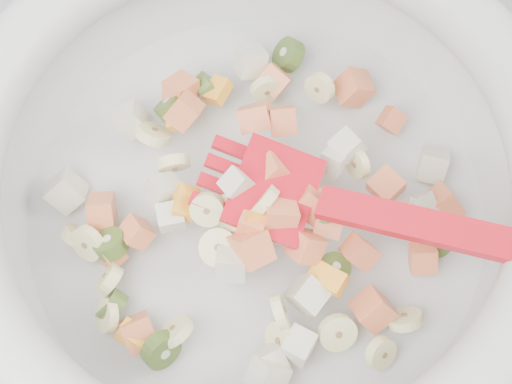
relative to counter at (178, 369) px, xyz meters
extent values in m
cube|color=gray|center=(0.00, 0.00, 0.00)|extent=(2.00, 0.60, 0.90)
cylinder|color=silver|center=(0.11, 0.01, 0.46)|extent=(0.36, 0.36, 0.02)
torus|color=silver|center=(0.11, 0.01, 0.54)|extent=(0.44, 0.44, 0.05)
cylinder|color=beige|center=(0.11, -0.01, 0.52)|extent=(0.03, 0.03, 0.04)
cylinder|color=beige|center=(0.03, -0.08, 0.49)|extent=(0.03, 0.03, 0.03)
cylinder|color=beige|center=(0.04, 0.08, 0.49)|extent=(0.04, 0.03, 0.03)
cylinder|color=beige|center=(0.13, 0.10, 0.49)|extent=(0.03, 0.02, 0.03)
cylinder|color=beige|center=(0.09, -0.01, 0.52)|extent=(0.04, 0.04, 0.02)
cylinder|color=beige|center=(0.10, -0.10, 0.49)|extent=(0.03, 0.04, 0.03)
cylinder|color=beige|center=(0.17, -0.12, 0.48)|extent=(0.03, 0.03, 0.03)
cylinder|color=beige|center=(0.05, 0.04, 0.51)|extent=(0.03, 0.01, 0.03)
cylinder|color=beige|center=(0.17, 0.09, 0.50)|extent=(0.03, 0.03, 0.03)
cylinder|color=beige|center=(0.07, 0.00, 0.52)|extent=(0.03, 0.03, 0.03)
cylinder|color=beige|center=(-0.02, 0.00, 0.49)|extent=(0.03, 0.03, 0.03)
cylinder|color=beige|center=(0.19, -0.10, 0.48)|extent=(0.03, 0.03, 0.02)
cylinder|color=beige|center=(-0.03, 0.01, 0.48)|extent=(0.03, 0.03, 0.02)
cylinder|color=beige|center=(0.10, -0.08, 0.50)|extent=(0.01, 0.03, 0.03)
cylinder|color=beige|center=(0.14, -0.10, 0.49)|extent=(0.03, 0.02, 0.03)
cylinder|color=beige|center=(-0.01, -0.03, 0.49)|extent=(0.03, 0.02, 0.03)
cylinder|color=beige|center=(0.18, 0.02, 0.50)|extent=(0.02, 0.03, 0.03)
cylinder|color=beige|center=(-0.01, -0.06, 0.49)|extent=(0.02, 0.03, 0.03)
cylinder|color=beige|center=(0.07, -0.03, 0.51)|extent=(0.04, 0.04, 0.02)
cube|color=#FF8150|center=(-0.01, 0.02, 0.49)|extent=(0.02, 0.03, 0.03)
cube|color=#FF8150|center=(0.01, -0.07, 0.49)|extent=(0.03, 0.03, 0.03)
cube|color=#FF8150|center=(0.02, 0.00, 0.49)|extent=(0.03, 0.03, 0.03)
cube|color=#FF8150|center=(0.20, 0.00, 0.49)|extent=(0.03, 0.03, 0.02)
cube|color=#FF8150|center=(0.22, 0.06, 0.48)|extent=(0.02, 0.03, 0.03)
cube|color=#FF8150|center=(0.24, -0.02, 0.48)|extent=(0.03, 0.04, 0.04)
cube|color=#FF8150|center=(0.09, -0.04, 0.52)|extent=(0.03, 0.04, 0.04)
cube|color=#FF8150|center=(0.12, 0.07, 0.51)|extent=(0.03, 0.03, 0.03)
cube|color=#FF8150|center=(0.22, -0.04, 0.48)|extent=(0.03, 0.03, 0.03)
cube|color=#FF8150|center=(0.17, -0.05, 0.50)|extent=(0.03, 0.03, 0.03)
cube|color=#FF8150|center=(0.14, -0.01, 0.51)|extent=(0.03, 0.03, 0.03)
cube|color=#FF8150|center=(0.15, -0.02, 0.51)|extent=(0.03, 0.03, 0.03)
cube|color=#FF8150|center=(0.14, 0.11, 0.49)|extent=(0.03, 0.03, 0.03)
cube|color=#FF8150|center=(0.06, 0.11, 0.50)|extent=(0.03, 0.03, 0.03)
cube|color=#FF8150|center=(0.21, -0.06, 0.49)|extent=(0.02, 0.03, 0.03)
cube|color=#FF8150|center=(0.06, 0.09, 0.50)|extent=(0.03, 0.03, 0.04)
cube|color=#FF8150|center=(0.14, 0.06, 0.51)|extent=(0.02, 0.03, 0.03)
cube|color=#FF8150|center=(0.12, -0.02, 0.52)|extent=(0.03, 0.03, 0.03)
cube|color=#FF8150|center=(0.20, 0.09, 0.49)|extent=(0.03, 0.03, 0.03)
cube|color=#FF8150|center=(0.17, -0.09, 0.48)|extent=(0.03, 0.04, 0.04)
cube|color=#FF8150|center=(0.13, -0.04, 0.51)|extent=(0.03, 0.03, 0.03)
cube|color=#FF8150|center=(-0.01, -0.01, 0.48)|extent=(0.03, 0.03, 0.03)
cube|color=#FF8150|center=(0.10, -0.02, 0.52)|extent=(0.03, 0.03, 0.03)
cube|color=#FF8150|center=(0.12, 0.02, 0.52)|extent=(0.03, 0.02, 0.03)
cylinder|color=olive|center=(0.05, 0.10, 0.49)|extent=(0.03, 0.03, 0.04)
cylinder|color=olive|center=(0.15, -0.02, 0.51)|extent=(0.03, 0.03, 0.02)
cylinder|color=olive|center=(0.09, 0.11, 0.49)|extent=(0.03, 0.03, 0.03)
cylinder|color=olive|center=(0.00, -0.01, 0.49)|extent=(0.03, 0.04, 0.02)
cylinder|color=olive|center=(-0.01, -0.05, 0.48)|extent=(0.03, 0.03, 0.03)
cylinder|color=olive|center=(0.02, -0.09, 0.49)|extent=(0.03, 0.03, 0.03)
cylinder|color=olive|center=(0.15, 0.13, 0.49)|extent=(0.03, 0.04, 0.04)
cylinder|color=olive|center=(0.15, -0.06, 0.50)|extent=(0.02, 0.02, 0.02)
cylinder|color=olive|center=(0.23, -0.04, 0.48)|extent=(0.03, 0.03, 0.03)
cube|color=beige|center=(0.09, -0.11, 0.48)|extent=(0.02, 0.03, 0.03)
cube|color=beige|center=(0.16, 0.02, 0.50)|extent=(0.03, 0.03, 0.02)
cube|color=beige|center=(0.24, 0.02, 0.48)|extent=(0.03, 0.04, 0.03)
cube|color=beige|center=(0.22, -0.02, 0.48)|extent=(0.03, 0.03, 0.03)
cube|color=beige|center=(0.04, 0.00, 0.51)|extent=(0.02, 0.02, 0.02)
cube|color=beige|center=(0.02, 0.09, 0.49)|extent=(0.03, 0.03, 0.03)
cube|color=beige|center=(0.18, 0.03, 0.50)|extent=(0.03, 0.03, 0.03)
cube|color=beige|center=(0.08, -0.04, 0.51)|extent=(0.03, 0.03, 0.03)
cube|color=beige|center=(0.12, 0.13, 0.49)|extent=(0.03, 0.03, 0.03)
cube|color=beige|center=(-0.03, 0.05, 0.48)|extent=(0.03, 0.04, 0.04)
cube|color=beige|center=(0.13, -0.07, 0.50)|extent=(0.03, 0.03, 0.03)
cube|color=beige|center=(0.09, 0.01, 0.53)|extent=(0.03, 0.02, 0.03)
cube|color=beige|center=(0.09, -0.12, 0.49)|extent=(0.03, 0.03, 0.03)
cube|color=beige|center=(0.22, -0.02, 0.49)|extent=(0.03, 0.02, 0.02)
cube|color=beige|center=(0.11, -0.10, 0.49)|extent=(0.03, 0.03, 0.02)
cube|color=beige|center=(0.04, 0.02, 0.50)|extent=(0.03, 0.03, 0.03)
cube|color=yellow|center=(0.10, -0.02, 0.52)|extent=(0.02, 0.03, 0.03)
cube|color=yellow|center=(0.00, -0.07, 0.49)|extent=(0.03, 0.03, 0.02)
cube|color=yellow|center=(0.09, -0.12, 0.48)|extent=(0.03, 0.03, 0.02)
cube|color=yellow|center=(0.06, 0.09, 0.49)|extent=(0.02, 0.02, 0.02)
cube|color=yellow|center=(0.14, -0.06, 0.50)|extent=(0.03, 0.03, 0.02)
cube|color=yellow|center=(0.05, 0.01, 0.51)|extent=(0.03, 0.03, 0.02)
cube|color=yellow|center=(0.09, 0.10, 0.49)|extent=(0.03, 0.03, 0.02)
cube|color=red|center=(0.12, 0.00, 0.52)|extent=(0.08, 0.09, 0.02)
cube|color=red|center=(0.09, 0.04, 0.52)|extent=(0.03, 0.02, 0.01)
cube|color=red|center=(0.09, 0.03, 0.52)|extent=(0.03, 0.02, 0.01)
cube|color=red|center=(0.08, 0.01, 0.52)|extent=(0.03, 0.02, 0.01)
cube|color=red|center=(0.07, 0.00, 0.52)|extent=(0.03, 0.02, 0.01)
cube|color=red|center=(0.23, -0.07, 0.55)|extent=(0.19, 0.12, 0.04)
camera|label=1|loc=(0.06, -0.21, 1.02)|focal=55.00mm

